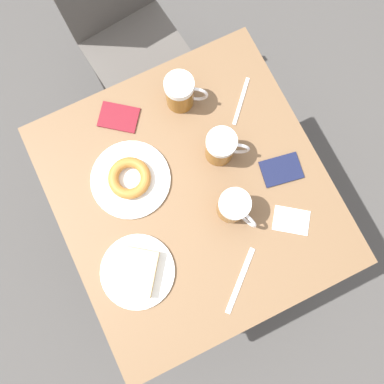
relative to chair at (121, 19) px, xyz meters
The scene contains 13 objects.
ground_plane 0.99m from the chair, 94.96° to the right, with size 8.00×8.00×0.00m, color #474442.
table 0.83m from the chair, 94.96° to the right, with size 0.84×0.89×0.77m.
chair is the anchor object (origin of this frame).
plate_with_cake 1.04m from the chair, 108.74° to the right, with size 0.23×0.23×0.05m.
plate_with_donut 0.76m from the chair, 108.23° to the right, with size 0.25×0.25×0.04m.
beer_mug_left 0.79m from the chair, 84.71° to the right, with size 0.13×0.10×0.13m.
beer_mug_center 0.96m from the chair, 88.87° to the right, with size 0.09×0.13×0.13m.
beer_mug_right 0.59m from the chair, 86.37° to the right, with size 0.13×0.10×0.13m.
napkin_folded 1.06m from the chair, 80.61° to the right, with size 0.13×0.13×0.00m.
fork 0.68m from the chair, 70.87° to the right, with size 0.13×0.13×0.00m.
knife 1.14m from the chair, 92.89° to the right, with size 0.17×0.15×0.00m.
passport_near_edge 0.92m from the chair, 75.89° to the right, with size 0.14×0.11×0.01m.
passport_far_edge 0.56m from the chair, 110.13° to the right, with size 0.15×0.15×0.01m.
Camera 1 is at (-0.09, -0.18, 1.94)m, focal length 35.00 mm.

